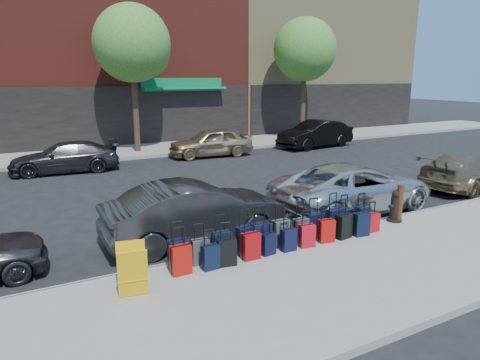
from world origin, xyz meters
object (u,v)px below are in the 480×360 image
car_near_3 (471,170)px  car_far_2 (211,142)px  car_near_1 (196,212)px  car_near_2 (354,187)px  car_far_1 (65,157)px  suitcase_front_5 (281,233)px  car_far_3 (315,134)px  bollard (400,203)px  tree_center (135,46)px  tree_right (307,51)px  display_rack (132,270)px  fire_hydrant (395,207)px

car_near_3 → car_far_2: car_far_2 is taller
car_near_3 → car_near_1: bearing=84.5°
car_near_2 → car_far_1: bearing=33.4°
suitcase_front_5 → car_far_3: size_ratio=0.21×
bollard → car_far_1: car_far_1 is taller
car_near_3 → tree_center: bearing=28.2°
tree_right → car_far_2: bearing=-161.9°
tree_center → tree_right: size_ratio=1.00×
suitcase_front_5 → car_far_2: bearing=73.4°
tree_right → car_near_1: bearing=-134.7°
tree_right → car_near_2: (-7.50, -12.66, -4.70)m
car_near_2 → car_far_3: (6.33, 9.99, 0.05)m
suitcase_front_5 → car_near_3: size_ratio=0.21×
car_far_1 → car_near_3: bearing=57.6°
tree_center → car_near_1: (-2.10, -12.74, -4.68)m
tree_right → car_far_3: (-1.17, -2.68, -4.65)m
tree_center → car_near_1: tree_center is taller
tree_right → car_far_1: bearing=-168.6°
car_far_3 → car_near_2: bearing=-40.1°
display_rack → suitcase_front_5: bearing=21.2°
display_rack → car_far_3: 18.27m
tree_center → suitcase_front_5: 15.13m
fire_hydrant → car_far_2: (-0.07, 11.81, 0.16)m
fire_hydrant → car_near_1: (-5.09, 1.55, 0.18)m
car_near_3 → car_far_1: car_near_3 is taller
car_near_1 → car_near_2: bearing=-89.6°
display_rack → car_far_2: (7.13, 12.45, 0.11)m
tree_right → bollard: tree_right is taller
suitcase_front_5 → car_near_2: car_near_2 is taller
bollard → display_rack: bollard is taller
car_far_2 → car_near_3: bearing=33.5°
car_near_2 → car_near_3: car_near_2 is taller
suitcase_front_5 → car_far_3: (9.97, 11.60, 0.31)m
tree_right → suitcase_front_5: bearing=-128.0°
car_near_1 → car_far_3: size_ratio=0.96×
tree_center → fire_hydrant: (2.98, -14.29, -4.86)m
car_far_3 → fire_hydrant: bearing=-36.3°
tree_right → fire_hydrant: 16.86m
car_near_1 → bollard: bearing=-108.1°
suitcase_front_5 → car_far_1: car_far_1 is taller
tree_center → car_far_3: 10.76m
tree_center → suitcase_front_5: (-0.64, -14.28, -4.96)m
car_near_1 → car_far_1: bearing=10.4°
tree_right → tree_center: bearing=180.0°
tree_center → car_near_3: bearing=-55.8°
tree_right → bollard: size_ratio=7.10×
suitcase_front_5 → car_far_2: 12.33m
car_near_2 → car_near_3: 5.59m
fire_hydrant → tree_right: bearing=62.4°
fire_hydrant → car_far_3: 13.24m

